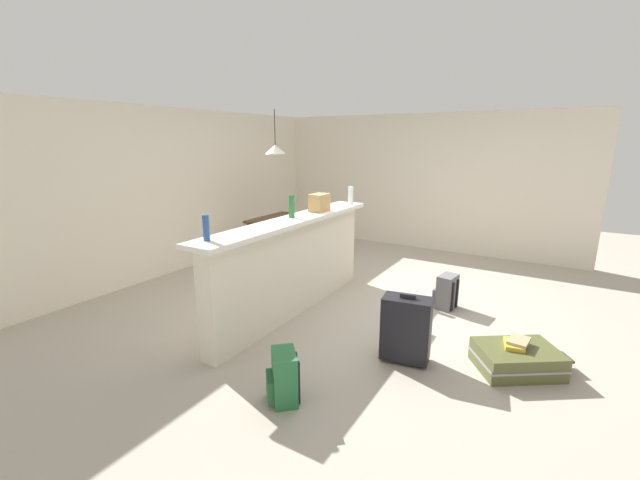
# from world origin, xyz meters

# --- Properties ---
(ground_plane) EXTENTS (13.00, 13.00, 0.05)m
(ground_plane) POSITION_xyz_m (0.00, 0.00, -0.03)
(ground_plane) COLOR #ADA393
(wall_back) EXTENTS (6.60, 0.10, 2.50)m
(wall_back) POSITION_xyz_m (0.00, 3.05, 1.25)
(wall_back) COLOR silver
(wall_back) RESTS_ON ground_plane
(wall_right) EXTENTS (0.10, 6.00, 2.50)m
(wall_right) POSITION_xyz_m (3.05, 0.30, 1.25)
(wall_right) COLOR silver
(wall_right) RESTS_ON ground_plane
(partition_half_wall) EXTENTS (2.80, 0.20, 1.10)m
(partition_half_wall) POSITION_xyz_m (-0.73, 0.50, 0.55)
(partition_half_wall) COLOR silver
(partition_half_wall) RESTS_ON ground_plane
(bar_countertop) EXTENTS (2.96, 0.40, 0.05)m
(bar_countertop) POSITION_xyz_m (-0.73, 0.50, 1.12)
(bar_countertop) COLOR white
(bar_countertop) RESTS_ON partition_half_wall
(bottle_blue) EXTENTS (0.06, 0.06, 0.23)m
(bottle_blue) POSITION_xyz_m (-1.98, 0.56, 1.26)
(bottle_blue) COLOR #284C89
(bottle_blue) RESTS_ON bar_countertop
(bottle_green) EXTENTS (0.07, 0.07, 0.26)m
(bottle_green) POSITION_xyz_m (-0.68, 0.54, 1.28)
(bottle_green) COLOR #2D6B38
(bottle_green) RESTS_ON bar_countertop
(bottle_clear) EXTENTS (0.07, 0.07, 0.25)m
(bottle_clear) POSITION_xyz_m (0.56, 0.41, 1.28)
(bottle_clear) COLOR silver
(bottle_clear) RESTS_ON bar_countertop
(grocery_bag) EXTENTS (0.26, 0.18, 0.22)m
(grocery_bag) POSITION_xyz_m (-0.15, 0.49, 1.26)
(grocery_bag) COLOR tan
(grocery_bag) RESTS_ON bar_countertop
(dining_table) EXTENTS (1.10, 0.80, 0.74)m
(dining_table) POSITION_xyz_m (0.97, 1.90, 0.65)
(dining_table) COLOR #4C331E
(dining_table) RESTS_ON ground_plane
(dining_chair_near_partition) EXTENTS (0.43, 0.43, 0.93)m
(dining_chair_near_partition) POSITION_xyz_m (0.93, 1.31, 0.52)
(dining_chair_near_partition) COLOR #9E754C
(dining_chair_near_partition) RESTS_ON ground_plane
(pendant_lamp) EXTENTS (0.34, 0.34, 0.74)m
(pendant_lamp) POSITION_xyz_m (0.88, 1.95, 1.88)
(pendant_lamp) COLOR black
(suitcase_flat_olive) EXTENTS (0.80, 0.87, 0.22)m
(suitcase_flat_olive) POSITION_xyz_m (-0.75, -1.95, 0.11)
(suitcase_flat_olive) COLOR #51562D
(suitcase_flat_olive) RESTS_ON ground_plane
(suitcase_upright_black) EXTENTS (0.31, 0.47, 0.67)m
(suitcase_upright_black) POSITION_xyz_m (-1.11, -1.03, 0.33)
(suitcase_upright_black) COLOR black
(suitcase_upright_black) RESTS_ON ground_plane
(backpack_grey) EXTENTS (0.30, 0.28, 0.42)m
(backpack_grey) POSITION_xyz_m (0.34, -1.04, 0.20)
(backpack_grey) COLOR slate
(backpack_grey) RESTS_ON ground_plane
(backpack_green) EXTENTS (0.34, 0.34, 0.42)m
(backpack_green) POSITION_xyz_m (-2.19, -0.41, 0.20)
(backpack_green) COLOR #286B3D
(backpack_green) RESTS_ON ground_plane
(book_stack) EXTENTS (0.27, 0.23, 0.07)m
(book_stack) POSITION_xyz_m (-0.73, -1.92, 0.25)
(book_stack) COLOR gold
(book_stack) RESTS_ON suitcase_flat_olive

